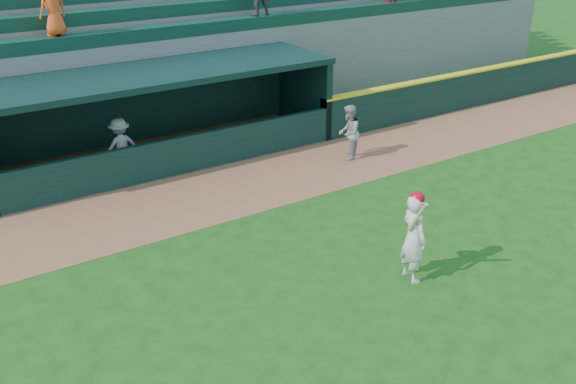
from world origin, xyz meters
name	(u,v)px	position (x,y,z in m)	size (l,w,h in m)	color
ground	(336,287)	(0.00, 0.00, 0.00)	(120.00, 120.00, 0.00)	#194912
warning_track	(212,194)	(0.00, 4.90, 0.01)	(40.00, 3.00, 0.01)	brown
field_wall_right	(500,83)	(12.25, 6.55, 0.60)	(15.50, 0.30, 1.20)	black
wall_stripe_right	(503,66)	(12.25, 6.55, 1.23)	(15.50, 0.32, 0.06)	yellow
dugout_player_front	(349,133)	(4.18, 4.95, 0.76)	(0.74, 0.57, 1.51)	#9A9A95
dugout_player_inside	(121,147)	(-1.32, 7.31, 0.75)	(0.97, 0.55, 1.49)	#A3A39E
dugout	(157,108)	(0.00, 8.00, 1.36)	(9.40, 2.80, 2.46)	#62635E
stands	(98,42)	(0.02, 12.57, 2.39)	(34.50, 6.30, 7.49)	slate
batter_at_plate	(414,236)	(1.33, -0.52, 0.89)	(0.52, 0.82, 1.79)	silver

